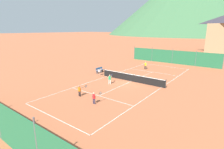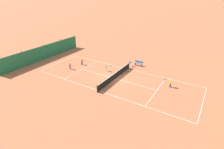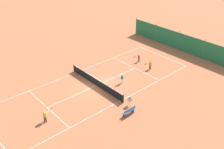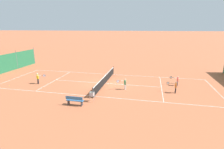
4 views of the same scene
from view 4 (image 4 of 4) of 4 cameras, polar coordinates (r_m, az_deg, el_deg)
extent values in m
plane|color=#B7603D|center=(20.59, -2.23, -2.89)|extent=(600.00, 600.00, 0.00)
cube|color=white|center=(26.16, -28.35, -0.79)|extent=(8.25, 0.05, 0.01)
cube|color=white|center=(21.13, 30.92, -4.64)|extent=(8.25, 0.05, 0.01)
cube|color=white|center=(16.89, -5.77, -7.09)|extent=(0.05, 23.85, 0.01)
cube|color=white|center=(24.41, 0.20, 0.03)|extent=(0.05, 23.85, 0.01)
cube|color=white|center=(22.99, -17.86, -1.68)|extent=(8.20, 0.05, 0.01)
cube|color=white|center=(20.02, 15.84, -4.00)|extent=(8.20, 0.05, 0.01)
cube|color=white|center=(20.59, -2.23, -2.88)|extent=(0.05, 12.80, 0.01)
cylinder|color=#2D2D2D|center=(16.30, -6.31, -5.96)|extent=(0.08, 0.08, 1.06)
cylinder|color=#2D2D2D|center=(24.70, 0.42, 1.48)|extent=(0.08, 0.08, 1.06)
cube|color=black|center=(20.45, -2.24, -1.68)|extent=(9.10, 0.02, 0.91)
cube|color=white|center=(20.32, -2.26, -0.40)|extent=(9.10, 0.04, 0.06)
cylinder|color=#59595E|center=(31.36, -28.68, 4.28)|extent=(0.08, 0.08, 2.90)
cylinder|color=#59595E|center=(34.67, -24.09, 5.70)|extent=(0.08, 0.08, 2.90)
cylinder|color=black|center=(22.19, -22.92, -1.97)|extent=(0.11, 0.11, 0.60)
cylinder|color=black|center=(22.01, -23.05, -2.12)|extent=(0.11, 0.11, 0.60)
cube|color=yellow|center=(21.96, -23.13, -0.72)|extent=(0.33, 0.25, 0.46)
sphere|color=beige|center=(21.87, -23.22, 0.16)|extent=(0.18, 0.18, 0.18)
cylinder|color=beige|center=(22.13, -23.01, -0.59)|extent=(0.07, 0.07, 0.46)
cylinder|color=beige|center=(21.68, -22.71, -0.37)|extent=(0.22, 0.46, 0.07)
cylinder|color=black|center=(21.59, -21.85, -0.34)|extent=(0.10, 0.21, 0.03)
torus|color=#1E4CB2|center=(21.53, -21.22, -0.32)|extent=(0.12, 0.27, 0.28)
cylinder|color=silver|center=(21.53, -21.22, -0.32)|extent=(0.09, 0.24, 0.25)
cylinder|color=white|center=(18.48, 4.41, -4.16)|extent=(0.10, 0.10, 0.56)
cylinder|color=white|center=(18.63, 4.19, -3.99)|extent=(0.10, 0.10, 0.56)
cube|color=#239E5B|center=(18.40, 4.33, -2.63)|extent=(0.31, 0.27, 0.43)
sphere|color=beige|center=(18.30, 4.35, -1.65)|extent=(0.17, 0.17, 0.17)
cylinder|color=beige|center=(18.25, 4.54, -2.78)|extent=(0.06, 0.06, 0.43)
cylinder|color=beige|center=(18.41, 3.51, -2.04)|extent=(0.28, 0.40, 0.06)
cylinder|color=black|center=(18.30, 2.61, -2.14)|extent=(0.13, 0.18, 0.03)
torus|color=#1E4CB2|center=(18.21, 1.91, -2.21)|extent=(0.17, 0.25, 0.28)
cylinder|color=silver|center=(18.21, 1.91, -2.21)|extent=(0.14, 0.21, 0.25)
cylinder|color=black|center=(18.60, 20.03, -4.97)|extent=(0.10, 0.10, 0.54)
cylinder|color=black|center=(18.76, 19.99, -4.79)|extent=(0.10, 0.10, 0.54)
cube|color=orange|center=(18.53, 20.15, -3.48)|extent=(0.27, 0.16, 0.42)
sphere|color=#A37556|center=(18.43, 20.23, -2.53)|extent=(0.17, 0.17, 0.17)
cylinder|color=#A37556|center=(18.37, 20.19, -3.64)|extent=(0.06, 0.06, 0.42)
cylinder|color=#A37556|center=(18.61, 19.51, -2.79)|extent=(0.08, 0.42, 0.06)
cylinder|color=black|center=(18.58, 18.57, -2.73)|extent=(0.04, 0.19, 0.03)
torus|color=black|center=(18.57, 17.84, -2.69)|extent=(0.03, 0.28, 0.28)
cylinder|color=silver|center=(18.57, 17.84, -2.69)|extent=(0.01, 0.25, 0.25)
cylinder|color=#23284C|center=(20.96, 20.54, -2.81)|extent=(0.09, 0.09, 0.52)
cylinder|color=#23284C|center=(21.11, 20.49, -2.67)|extent=(0.09, 0.09, 0.52)
cube|color=red|center=(20.91, 20.63, -1.55)|extent=(0.25, 0.15, 0.40)
sphere|color=beige|center=(20.83, 20.71, -0.74)|extent=(0.16, 0.16, 0.16)
cylinder|color=beige|center=(20.75, 20.68, -1.67)|extent=(0.06, 0.06, 0.40)
cylinder|color=beige|center=(20.99, 20.08, -0.98)|extent=(0.07, 0.40, 0.06)
cylinder|color=black|center=(20.96, 19.29, -0.93)|extent=(0.03, 0.18, 0.03)
torus|color=black|center=(20.94, 18.67, -0.89)|extent=(0.03, 0.28, 0.28)
cylinder|color=silver|center=(20.94, 18.67, -0.89)|extent=(0.01, 0.25, 0.25)
sphere|color=#CCE033|center=(26.73, -24.51, 0.05)|extent=(0.07, 0.07, 0.07)
sphere|color=#CCE033|center=(22.92, -30.45, -3.06)|extent=(0.07, 0.07, 0.07)
sphere|color=#CCE033|center=(26.01, -15.82, 0.47)|extent=(0.07, 0.07, 0.07)
cylinder|color=#B7B7BC|center=(15.49, -6.12, -8.14)|extent=(0.02, 0.02, 0.55)
cylinder|color=#B7B7BC|center=(15.78, -5.73, -7.67)|extent=(0.02, 0.02, 0.55)
cylinder|color=#B7B7BC|center=(15.59, -7.32, -8.02)|extent=(0.02, 0.02, 0.55)
cylinder|color=#B7B7BC|center=(15.89, -6.91, -7.55)|extent=(0.02, 0.02, 0.55)
cube|color=#B7B7BC|center=(15.58, -6.55, -6.89)|extent=(0.34, 0.34, 0.02)
cube|color=#B7B7BC|center=(15.47, -5.97, -6.39)|extent=(0.34, 0.02, 0.34)
cube|color=#B7B7BC|center=(15.57, -7.17, -6.27)|extent=(0.34, 0.02, 0.34)
cube|color=#B7B7BC|center=(15.37, -6.78, -6.56)|extent=(0.02, 0.34, 0.34)
cube|color=#B7B7BC|center=(15.67, -6.37, -6.11)|extent=(0.02, 0.34, 0.34)
sphere|color=#CCE033|center=(15.45, -6.23, -6.90)|extent=(0.07, 0.07, 0.07)
sphere|color=#CCE033|center=(15.64, -6.68, -6.63)|extent=(0.07, 0.07, 0.07)
sphere|color=#CCE033|center=(15.67, -6.86, -6.60)|extent=(0.07, 0.07, 0.07)
sphere|color=#CCE033|center=(15.61, -6.37, -6.67)|extent=(0.07, 0.07, 0.07)
sphere|color=#CCE033|center=(15.56, -6.88, -6.76)|extent=(0.07, 0.07, 0.07)
sphere|color=#CCE033|center=(15.44, -6.62, -6.94)|extent=(0.07, 0.07, 0.07)
sphere|color=#CCE033|center=(15.42, -6.24, -6.72)|extent=(0.07, 0.07, 0.07)
sphere|color=#CCE033|center=(15.55, -6.33, -6.54)|extent=(0.07, 0.07, 0.07)
sphere|color=#CCE033|center=(15.54, -6.42, -6.55)|extent=(0.07, 0.07, 0.07)
sphere|color=#CCE033|center=(15.50, -6.88, -6.63)|extent=(0.07, 0.07, 0.07)
sphere|color=#CCE033|center=(15.59, -6.66, -6.50)|extent=(0.07, 0.07, 0.07)
sphere|color=#CCE033|center=(15.40, -6.33, -6.77)|extent=(0.07, 0.07, 0.07)
cube|color=#336699|center=(15.18, -11.99, -8.22)|extent=(0.36, 1.50, 0.05)
cube|color=#336699|center=(14.95, -12.29, -7.54)|extent=(0.04, 1.50, 0.28)
cube|color=#333338|center=(15.51, -13.99, -8.71)|extent=(0.32, 0.06, 0.44)
cube|color=#333338|center=(15.04, -9.83, -9.25)|extent=(0.32, 0.06, 0.44)
camera|label=1|loc=(33.14, 38.31, 12.43)|focal=28.00mm
camera|label=2|loc=(42.59, -11.67, 22.54)|focal=28.00mm
camera|label=3|loc=(22.95, -89.21, 26.43)|focal=42.00mm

